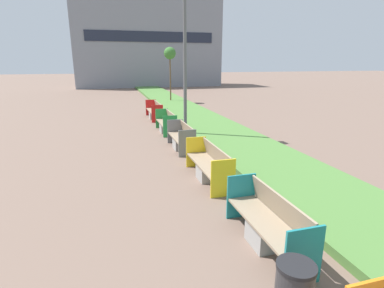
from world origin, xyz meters
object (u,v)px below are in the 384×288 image
Objects in this scene: bench_teal_frame at (268,226)px; sapling_tree_far at (170,54)px; bench_grey_frame at (182,139)px; bench_green_frame at (167,124)px; bench_red_frame at (155,112)px; street_lamp_post at (185,44)px; bench_yellow_frame at (209,167)px.

bench_teal_frame is 19.74m from sapling_tree_far.
bench_grey_frame is 0.97× the size of bench_green_frame.
bench_grey_frame is at bearing -90.05° from bench_red_frame.
bench_green_frame is 3.68m from street_lamp_post.
sapling_tree_far is at bearing 77.06° from bench_green_frame.
bench_red_frame is 0.35× the size of street_lamp_post.
sapling_tree_far is at bearing 83.13° from bench_teal_frame.
sapling_tree_far reaches higher than bench_yellow_frame.
bench_yellow_frame is 3.12m from bench_grey_frame.
street_lamp_post reaches higher than sapling_tree_far.
street_lamp_post is at bearing -60.30° from bench_green_frame.
street_lamp_post is at bearing 71.30° from bench_grey_frame.
bench_grey_frame is 3.97m from street_lamp_post.
bench_green_frame is (0.00, 2.89, 0.00)m from bench_grey_frame.
bench_green_frame is (-0.00, 6.01, -0.01)m from bench_yellow_frame.
sapling_tree_far is (2.33, 13.02, 3.32)m from bench_grey_frame.
bench_red_frame is at bearing -109.39° from sapling_tree_far.
bench_teal_frame is 0.50× the size of sapling_tree_far.
street_lamp_post reaches higher than bench_green_frame.
sapling_tree_far is (1.71, 11.21, -0.16)m from street_lamp_post.
bench_green_frame is at bearing -102.94° from sapling_tree_far.
bench_green_frame is 0.48× the size of sapling_tree_far.
bench_green_frame is 3.53m from bench_red_frame.
bench_red_frame is 7.74m from sapling_tree_far.
sapling_tree_far reaches higher than bench_red_frame.
bench_grey_frame is at bearing 90.08° from bench_yellow_frame.
bench_red_frame is (0.01, 6.42, 0.01)m from bench_grey_frame.
bench_green_frame is at bearing 90.01° from bench_teal_frame.
bench_red_frame is at bearing 89.99° from bench_teal_frame.
bench_grey_frame is at bearing -100.14° from sapling_tree_far.
bench_teal_frame and bench_yellow_frame have the same top height.
bench_teal_frame is 1.06× the size of bench_green_frame.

